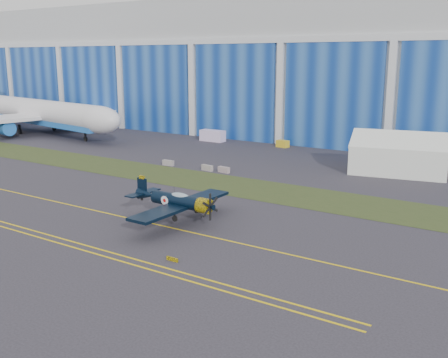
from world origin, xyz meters
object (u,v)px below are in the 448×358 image
Objects in this scene: tent at (400,151)px; tug at (283,144)px; jetliner at (40,85)px; shipping_container at (213,136)px; warbird at (177,201)px.

tug is (-25.51, 10.78, -2.57)m from tent.
jetliner reaches higher than shipping_container.
jetliner reaches higher than warbird.
jetliner is at bearing -155.39° from tug.
tent reaches higher than warbird.
shipping_container is 2.31× the size of tug.
warbird is at bearing -64.54° from tug.
shipping_container reaches higher than tug.
jetliner reaches higher than tent.
shipping_container is (39.27, 12.33, -9.90)m from jetliner.
shipping_container is at bearing 121.45° from warbird.
warbird is 55.99m from shipping_container.
shipping_container is (-41.35, 9.40, -2.09)m from tent.
tent reaches higher than shipping_container.
jetliner is 57.73m from tug.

